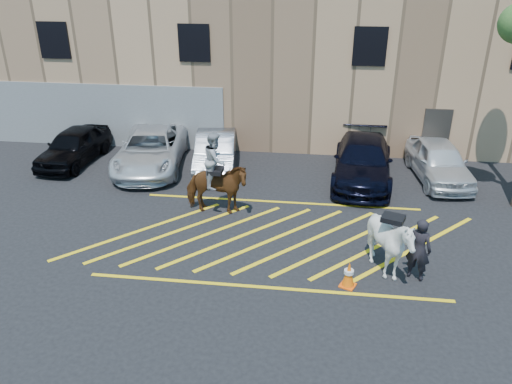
# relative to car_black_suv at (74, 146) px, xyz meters

# --- Properties ---
(ground) EXTENTS (90.00, 90.00, 0.00)m
(ground) POSITION_rel_car_black_suv_xyz_m (8.79, -4.88, -0.71)
(ground) COLOR black
(ground) RESTS_ON ground
(car_black_suv) EXTENTS (1.99, 4.28, 1.42)m
(car_black_suv) POSITION_rel_car_black_suv_xyz_m (0.00, 0.00, 0.00)
(car_black_suv) COLOR black
(car_black_suv) RESTS_ON ground
(car_white_pickup) EXTENTS (3.12, 5.62, 1.49)m
(car_white_pickup) POSITION_rel_car_black_suv_xyz_m (3.32, -0.08, 0.03)
(car_white_pickup) COLOR silver
(car_white_pickup) RESTS_ON ground
(car_silver_sedan) EXTENTS (2.10, 4.54, 1.44)m
(car_silver_sedan) POSITION_rel_car_black_suv_xyz_m (5.94, 0.02, 0.01)
(car_silver_sedan) COLOR gray
(car_silver_sedan) RESTS_ON ground
(car_blue_suv) EXTENTS (2.59, 5.42, 1.53)m
(car_blue_suv) POSITION_rel_car_black_suv_xyz_m (11.69, -0.28, 0.05)
(car_blue_suv) COLOR black
(car_blue_suv) RESTS_ON ground
(car_white_suv) EXTENTS (2.20, 4.49, 1.47)m
(car_white_suv) POSITION_rel_car_black_suv_xyz_m (14.58, 0.06, 0.03)
(car_white_suv) COLOR silver
(car_white_suv) RESTS_ON ground
(handler) EXTENTS (0.77, 0.67, 1.78)m
(handler) POSITION_rel_car_black_suv_xyz_m (12.68, -6.75, 0.18)
(handler) COLOR black
(handler) RESTS_ON ground
(warehouse) EXTENTS (32.42, 10.20, 7.30)m
(warehouse) POSITION_rel_car_black_suv_xyz_m (8.77, 7.11, 2.94)
(warehouse) COLOR tan
(warehouse) RESTS_ON ground
(hatching_zone) EXTENTS (12.60, 5.12, 0.01)m
(hatching_zone) POSITION_rel_car_black_suv_xyz_m (8.79, -5.18, -0.70)
(hatching_zone) COLOR yellow
(hatching_zone) RESTS_ON ground
(mounted_bay) EXTENTS (2.16, 1.03, 2.82)m
(mounted_bay) POSITION_rel_car_black_suv_xyz_m (6.71, -3.74, 0.43)
(mounted_bay) COLOR #5C3215
(mounted_bay) RESTS_ON ground
(saddled_white) EXTENTS (2.06, 2.17, 1.91)m
(saddled_white) POSITION_rel_car_black_suv_xyz_m (11.94, -6.67, 0.25)
(saddled_white) COLOR white
(saddled_white) RESTS_ON ground
(traffic_cone) EXTENTS (0.50, 0.50, 0.73)m
(traffic_cone) POSITION_rel_car_black_suv_xyz_m (10.89, -7.35, -0.35)
(traffic_cone) COLOR #FD550A
(traffic_cone) RESTS_ON ground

